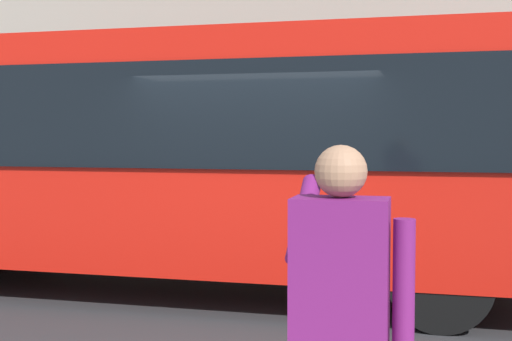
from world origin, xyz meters
name	(u,v)px	position (x,y,z in m)	size (l,w,h in m)	color
ground_plane	(264,309)	(0.00, 0.00, 0.00)	(60.00, 60.00, 0.00)	#2B2B2D
red_bus	(183,152)	(1.19, -0.70, 1.68)	(9.05, 2.54, 3.08)	red
pedestrian_photographer	(341,314)	(-1.33, 4.20, 1.14)	(0.53, 0.52, 1.70)	#2D2D33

